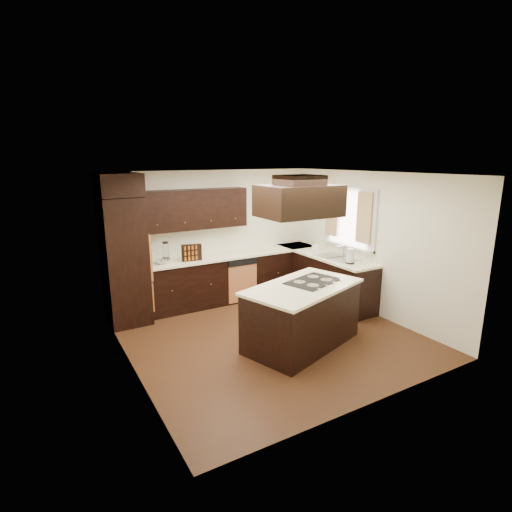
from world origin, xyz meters
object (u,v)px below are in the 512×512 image
at_px(island, 302,316).
at_px(oven_column, 125,261).
at_px(spice_rack, 192,253).
at_px(range_hood, 299,201).

bearing_deg(island, oven_column, 114.96).
relative_size(oven_column, spice_rack, 5.91).
height_order(oven_column, island, oven_column).
bearing_deg(range_hood, spice_rack, 107.47).
distance_m(island, spice_rack, 2.42).
xyz_separation_m(oven_column, island, (2.03, -2.19, -0.62)).
relative_size(range_hood, spice_rack, 2.93).
distance_m(range_hood, spice_rack, 2.59).
relative_size(oven_column, island, 1.23).
bearing_deg(oven_column, range_hood, -50.26).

